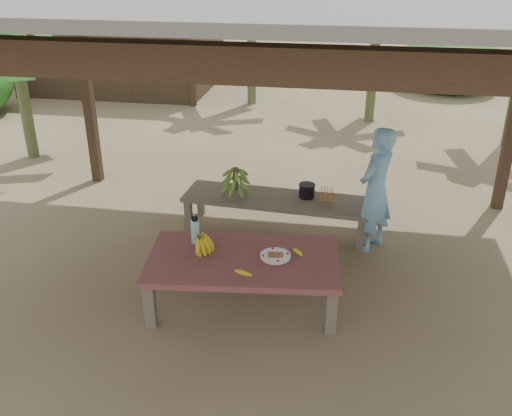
% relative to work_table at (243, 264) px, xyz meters
% --- Properties ---
extents(ground, '(80.00, 80.00, 0.00)m').
position_rel_work_table_xyz_m(ground, '(0.10, 0.40, -0.43)').
color(ground, brown).
rests_on(ground, ground).
extents(work_table, '(1.90, 1.19, 0.50)m').
position_rel_work_table_xyz_m(work_table, '(0.00, 0.00, 0.00)').
color(work_table, brown).
rests_on(work_table, ground).
extents(bench, '(2.24, 0.76, 0.45)m').
position_rel_work_table_xyz_m(bench, '(0.10, 1.53, -0.04)').
color(bench, brown).
rests_on(bench, ground).
extents(ripe_banana_bunch, '(0.29, 0.25, 0.17)m').
position_rel_work_table_xyz_m(ripe_banana_bunch, '(-0.45, 0.08, 0.15)').
color(ripe_banana_bunch, yellow).
rests_on(ripe_banana_bunch, work_table).
extents(plate, '(0.29, 0.29, 0.04)m').
position_rel_work_table_xyz_m(plate, '(0.30, 0.05, 0.08)').
color(plate, white).
rests_on(plate, work_table).
extents(loose_banana_front, '(0.18, 0.05, 0.04)m').
position_rel_work_table_xyz_m(loose_banana_front, '(0.06, -0.30, 0.09)').
color(loose_banana_front, yellow).
rests_on(loose_banana_front, work_table).
extents(loose_banana_side, '(0.13, 0.11, 0.04)m').
position_rel_work_table_xyz_m(loose_banana_side, '(0.50, 0.16, 0.09)').
color(loose_banana_side, yellow).
rests_on(loose_banana_side, work_table).
extents(water_flask, '(0.09, 0.09, 0.32)m').
position_rel_work_table_xyz_m(water_flask, '(-0.52, 0.22, 0.20)').
color(water_flask, '#40C8BB').
rests_on(water_flask, work_table).
extents(green_banana_stalk, '(0.32, 0.32, 0.35)m').
position_rel_work_table_xyz_m(green_banana_stalk, '(-0.39, 1.56, 0.19)').
color(green_banana_stalk, '#598C2D').
rests_on(green_banana_stalk, bench).
extents(cooking_pot, '(0.18, 0.18, 0.16)m').
position_rel_work_table_xyz_m(cooking_pot, '(0.46, 1.61, 0.09)').
color(cooking_pot, black).
rests_on(cooking_pot, bench).
extents(skewer_rack, '(0.19, 0.09, 0.24)m').
position_rel_work_table_xyz_m(skewer_rack, '(0.70, 1.44, 0.14)').
color(skewer_rack, '#A57F47').
rests_on(skewer_rack, bench).
extents(woman, '(0.57, 0.63, 1.44)m').
position_rel_work_table_xyz_m(woman, '(1.24, 1.33, 0.28)').
color(woman, '#6BA2CA').
rests_on(woman, ground).
extents(hut, '(4.40, 3.43, 2.85)m').
position_rel_work_table_xyz_m(hut, '(-4.40, 8.40, 0.67)').
color(hut, black).
rests_on(hut, ground).
extents(banana_plant_n, '(1.80, 1.80, 2.66)m').
position_rel_work_table_xyz_m(banana_plant_n, '(1.26, 6.39, 1.75)').
color(banana_plant_n, '#596638').
rests_on(banana_plant_n, ground).
extents(banana_plant_w, '(1.80, 1.80, 2.56)m').
position_rel_work_table_xyz_m(banana_plant_w, '(-4.15, 3.46, 1.65)').
color(banana_plant_w, '#596638').
rests_on(banana_plant_w, ground).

